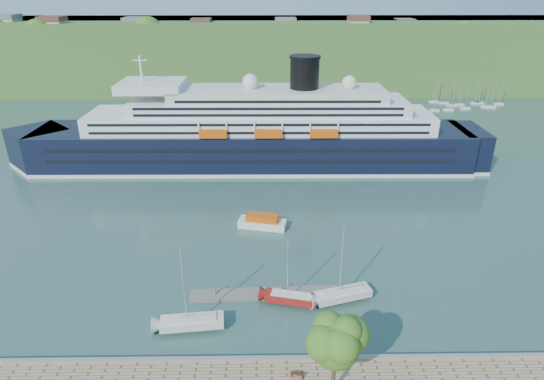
{
  "coord_description": "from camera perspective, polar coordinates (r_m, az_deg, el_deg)",
  "views": [
    {
      "loc": [
        2.61,
        -35.64,
        36.5
      ],
      "look_at": [
        3.53,
        30.0,
        6.49
      ],
      "focal_mm": 30.0,
      "sensor_mm": 36.0,
      "label": 1
    }
  ],
  "objects": [
    {
      "name": "ground",
      "position": [
        51.08,
        -3.74,
        -21.11
      ],
      "size": [
        400.0,
        400.0,
        0.0
      ],
      "primitive_type": "plane",
      "color": "#2F544B",
      "rests_on": "ground"
    },
    {
      "name": "sailboat_white_near",
      "position": [
        52.46,
        -10.32,
        -12.58
      ],
      "size": [
        8.18,
        3.02,
        10.33
      ],
      "primitive_type": null,
      "rotation": [
        0.0,
        0.0,
        0.1
      ],
      "color": "silver",
      "rests_on": "ground"
    },
    {
      "name": "quay_coping",
      "position": [
        50.12,
        -3.79,
        -20.35
      ],
      "size": [
        220.0,
        0.5,
        0.3
      ],
      "primitive_type": "cube",
      "color": "slate",
      "rests_on": "promenade"
    },
    {
      "name": "tender_launch",
      "position": [
        74.25,
        -1.22,
        -3.92
      ],
      "size": [
        8.22,
        4.29,
        2.16
      ],
      "primitive_type": null,
      "rotation": [
        0.0,
        0.0,
        -0.22
      ],
      "color": "#CB4F0B",
      "rests_on": "ground"
    },
    {
      "name": "floating_pontoon",
      "position": [
        59.68,
        -0.84,
        -12.88
      ],
      "size": [
        19.25,
        3.1,
        0.43
      ],
      "primitive_type": null,
      "rotation": [
        0.0,
        0.0,
        0.04
      ],
      "color": "gray",
      "rests_on": "ground"
    },
    {
      "name": "cruise_ship",
      "position": [
        96.42,
        -2.65,
        9.65
      ],
      "size": [
        104.49,
        16.18,
        23.43
      ],
      "primitive_type": null,
      "rotation": [
        0.0,
        0.0,
        -0.01
      ],
      "color": "black",
      "rests_on": "ground"
    },
    {
      "name": "sailboat_white_far",
      "position": [
        56.55,
        9.18,
        -9.53
      ],
      "size": [
        8.18,
        4.37,
        10.19
      ],
      "primitive_type": null,
      "rotation": [
        0.0,
        0.0,
        0.29
      ],
      "color": "silver",
      "rests_on": "ground"
    },
    {
      "name": "sailboat_red",
      "position": [
        55.73,
        2.47,
        -10.41
      ],
      "size": [
        7.34,
        3.53,
        9.15
      ],
      "primitive_type": null,
      "rotation": [
        0.0,
        0.0,
        -0.23
      ],
      "color": "maroon",
      "rests_on": "ground"
    },
    {
      "name": "park_bench",
      "position": [
        48.33,
        3.19,
        -22.0
      ],
      "size": [
        1.43,
        0.85,
        0.86
      ],
      "primitive_type": null,
      "rotation": [
        0.0,
        0.0,
        -0.24
      ],
      "color": "#4A2415",
      "rests_on": "promenade"
    },
    {
      "name": "promenade_tree",
      "position": [
        43.99,
        7.9,
        -19.75
      ],
      "size": [
        5.95,
        5.95,
        9.85
      ],
      "primitive_type": null,
      "color": "#275616",
      "rests_on": "promenade"
    },
    {
      "name": "far_hillside",
      "position": [
        182.31,
        -1.69,
        16.84
      ],
      "size": [
        400.0,
        50.0,
        24.0
      ],
      "primitive_type": "cube",
      "color": "#3B5E25",
      "rests_on": "ground"
    }
  ]
}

